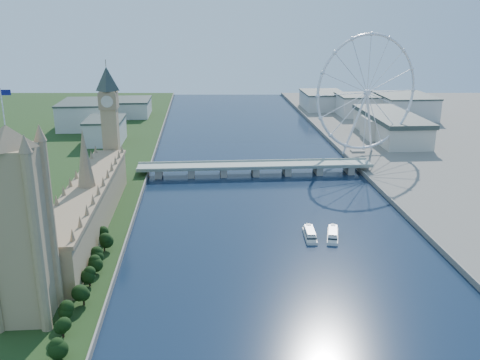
{
  "coord_description": "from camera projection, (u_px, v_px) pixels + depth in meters",
  "views": [
    {
      "loc": [
        -49.18,
        -181.33,
        145.4
      ],
      "look_at": [
        -20.87,
        210.0,
        22.81
      ],
      "focal_mm": 40.0,
      "sensor_mm": 36.0,
      "label": 1
    }
  ],
  "objects": [
    {
      "name": "tree_row",
      "position": [
        77.0,
        303.0,
        264.27
      ],
      "size": [
        7.64,
        183.64,
        18.69
      ],
      "color": "black",
      "rests_on": "ground"
    },
    {
      "name": "big_ben",
      "position": [
        109.0,
        110.0,
        455.37
      ],
      "size": [
        20.02,
        20.02,
        110.0
      ],
      "color": "tan",
      "rests_on": "ground"
    },
    {
      "name": "victoria_tower",
      "position": [
        18.0,
        220.0,
        246.19
      ],
      "size": [
        28.16,
        28.16,
        112.0
      ],
      "color": "tan",
      "rests_on": "ground"
    },
    {
      "name": "county_hall",
      "position": [
        389.0,
        140.0,
        640.79
      ],
      "size": [
        54.0,
        144.0,
        35.0
      ],
      "primitive_type": null,
      "color": "beige",
      "rests_on": "ground"
    },
    {
      "name": "city_skyline",
      "position": [
        265.0,
        109.0,
        750.22
      ],
      "size": [
        505.0,
        280.0,
        32.0
      ],
      "color": "beige",
      "rests_on": "ground"
    },
    {
      "name": "westminster_bridge",
      "position": [
        255.0,
        168.0,
        503.0
      ],
      "size": [
        220.0,
        22.0,
        9.5
      ],
      "color": "gray",
      "rests_on": "ground"
    },
    {
      "name": "parliament_range",
      "position": [
        89.0,
        207.0,
        366.89
      ],
      "size": [
        24.0,
        200.0,
        70.0
      ],
      "color": "tan",
      "rests_on": "ground"
    },
    {
      "name": "tour_boat_near",
      "position": [
        310.0,
        237.0,
        362.58
      ],
      "size": [
        9.18,
        29.54,
        6.43
      ],
      "primitive_type": null,
      "rotation": [
        0.0,
        0.0,
        -0.06
      ],
      "color": "silver",
      "rests_on": "ground"
    },
    {
      "name": "london_eye",
      "position": [
        367.0,
        93.0,
        545.53
      ],
      "size": [
        113.6,
        39.12,
        124.3
      ],
      "color": "silver",
      "rests_on": "ground"
    },
    {
      "name": "tour_boat_far",
      "position": [
        332.0,
        238.0,
        361.85
      ],
      "size": [
        14.51,
        30.46,
        6.52
      ],
      "primitive_type": null,
      "rotation": [
        0.0,
        0.0,
        -0.25
      ],
      "color": "silver",
      "rests_on": "ground"
    }
  ]
}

